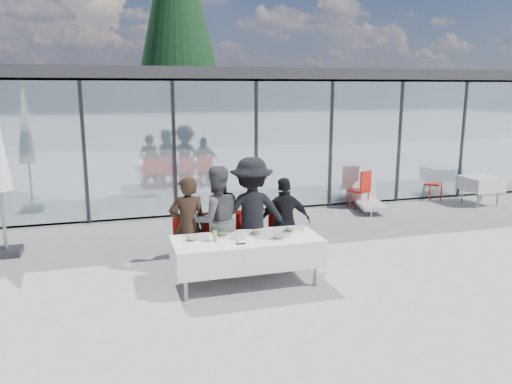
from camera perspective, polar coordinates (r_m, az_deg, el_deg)
ground at (r=8.28m, az=1.05°, el=-9.42°), size 90.00×90.00×0.00m
pavilion at (r=16.14m, az=-0.87°, el=8.79°), size 14.80×8.80×3.44m
treeline at (r=35.37m, az=-16.18°, el=10.06°), size 62.50×2.00×4.40m
dining_table at (r=7.71m, az=-1.06°, el=-6.80°), size 2.26×0.96×0.75m
diner_a at (r=8.07m, az=-7.78°, el=-3.92°), size 0.65×0.65×1.65m
diner_chair_a at (r=8.25m, az=-7.84°, el=-5.65°), size 0.44×0.44×0.97m
diner_b at (r=8.13m, az=-4.54°, el=-3.23°), size 0.94×0.94×1.79m
diner_chair_b at (r=8.33m, az=-4.66°, el=-5.41°), size 0.44×0.44×0.97m
diner_c at (r=8.25m, az=-0.50°, el=-2.56°), size 1.39×1.39×1.90m
diner_chair_c at (r=8.46m, az=-0.69°, el=-5.09°), size 0.44×0.44×0.97m
diner_d at (r=8.47m, az=3.30°, el=-3.47°), size 0.96×0.96×1.53m
diner_chair_d at (r=8.63m, az=3.04°, el=-4.76°), size 0.44×0.44×0.97m
plate_a at (r=7.55m, az=-7.43°, el=-5.38°), size 0.23×0.23×0.07m
plate_b at (r=7.75m, az=-3.83°, el=-4.86°), size 0.23×0.23×0.07m
plate_c at (r=7.81m, az=-0.03°, el=-4.70°), size 0.23×0.23×0.07m
plate_d at (r=7.98m, az=3.86°, el=-4.36°), size 0.23×0.23×0.07m
plate_extra at (r=7.58m, az=2.58°, el=-5.23°), size 0.23×0.23×0.07m
juice_bottle at (r=7.48m, az=-4.71°, el=-5.07°), size 0.06×0.06×0.16m
drinking_glasses at (r=7.36m, az=-2.07°, el=-5.56°), size 0.07×0.07×0.10m
folded_eyeglasses at (r=7.36m, az=-1.73°, el=-5.92°), size 0.14×0.03×0.01m
spare_table_right at (r=14.20m, az=24.29°, el=0.85°), size 0.86×0.86×0.74m
spare_chair_a at (r=14.36m, az=19.14°, el=1.29°), size 0.62×0.62×0.97m
spare_chair_b at (r=12.82m, az=11.99°, el=0.49°), size 0.60×0.60×0.97m
lounger at (r=12.82m, az=12.65°, el=-0.81°), size 0.89×1.43×0.72m
conifer_tree at (r=20.77m, az=-9.00°, el=19.95°), size 4.00×4.00×10.50m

